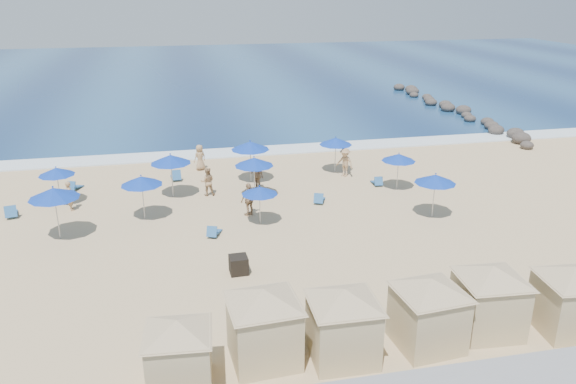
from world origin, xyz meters
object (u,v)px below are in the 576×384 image
(cabana_1, at_px, (264,316))
(cabana_3, at_px, (429,303))
(trash_bin, at_px, (239,265))
(umbrella_8, at_px, (336,141))
(umbrella_10, at_px, (435,179))
(beachgoer_2, at_px, (257,175))
(cabana_5, at_px, (572,291))
(cabana_4, at_px, (490,290))
(beachgoer_1, at_px, (208,182))
(umbrella_5, at_px, (260,190))
(rock_jetty, at_px, (453,109))
(cabana_0, at_px, (178,345))
(beachgoer_4, at_px, (200,157))
(umbrella_3, at_px, (171,159))
(beachgoer_0, at_px, (70,196))
(umbrella_4, at_px, (141,181))
(umbrella_6, at_px, (250,146))
(umbrella_1, at_px, (54,193))
(umbrella_9, at_px, (399,157))
(umbrella_2, at_px, (56,171))
(beachgoer_5, at_px, (249,199))
(umbrella_7, at_px, (254,162))
(beachgoer_3, at_px, (345,162))

(cabana_1, bearing_deg, cabana_3, -3.72)
(trash_bin, xyz_separation_m, umbrella_8, (8.04, 12.51, 1.74))
(umbrella_8, distance_m, umbrella_10, 8.95)
(beachgoer_2, bearing_deg, cabana_5, -2.60)
(cabana_4, relative_size, beachgoer_1, 2.69)
(cabana_3, distance_m, umbrella_5, 12.18)
(cabana_4, distance_m, umbrella_8, 18.66)
(rock_jetty, bearing_deg, cabana_0, -128.16)
(beachgoer_4, bearing_deg, cabana_5, 90.03)
(umbrella_3, distance_m, beachgoer_2, 5.22)
(cabana_0, relative_size, umbrella_5, 1.93)
(beachgoer_0, bearing_deg, umbrella_4, -138.43)
(umbrella_4, relative_size, umbrella_8, 1.01)
(cabana_5, distance_m, umbrella_6, 20.44)
(umbrella_5, xyz_separation_m, umbrella_8, (6.27, 7.45, 0.28))
(rock_jetty, height_order, trash_bin, rock_jetty)
(umbrella_10, bearing_deg, umbrella_1, 176.11)
(beachgoer_2, bearing_deg, umbrella_1, -94.63)
(umbrella_3, relative_size, umbrella_9, 1.14)
(umbrella_2, bearing_deg, rock_jetty, 27.81)
(cabana_1, relative_size, umbrella_10, 1.87)
(cabana_0, bearing_deg, cabana_4, 3.76)
(umbrella_10, bearing_deg, cabana_3, -116.65)
(beachgoer_5, bearing_deg, cabana_1, 55.09)
(umbrella_7, bearing_deg, umbrella_3, 165.03)
(rock_jetty, relative_size, umbrella_10, 10.69)
(rock_jetty, distance_m, umbrella_3, 32.50)
(cabana_3, height_order, umbrella_3, cabana_3)
(umbrella_1, bearing_deg, umbrella_9, 9.61)
(umbrella_1, xyz_separation_m, beachgoer_2, (10.60, 4.89, -1.44))
(umbrella_7, relative_size, beachgoer_3, 1.36)
(umbrella_6, xyz_separation_m, umbrella_8, (5.75, 0.73, -0.24))
(umbrella_7, height_order, beachgoer_3, umbrella_7)
(beachgoer_2, relative_size, beachgoer_5, 1.02)
(cabana_1, xyz_separation_m, umbrella_8, (7.97, 18.62, 0.45))
(trash_bin, relative_size, umbrella_3, 0.29)
(umbrella_4, xyz_separation_m, umbrella_9, (14.94, 1.56, -0.14))
(umbrella_8, xyz_separation_m, beachgoer_1, (-8.60, -2.61, -1.28))
(beachgoer_0, bearing_deg, cabana_1, -172.09)
(rock_jetty, distance_m, cabana_3, 39.18)
(umbrella_7, relative_size, beachgoer_2, 1.37)
(umbrella_3, relative_size, beachgoer_4, 1.53)
(umbrella_1, relative_size, umbrella_10, 1.10)
(cabana_5, relative_size, umbrella_9, 1.92)
(trash_bin, relative_size, beachgoer_0, 0.46)
(cabana_0, relative_size, umbrella_3, 1.55)
(cabana_0, distance_m, umbrella_3, 16.96)
(umbrella_6, xyz_separation_m, beachgoer_1, (-2.85, -1.88, -1.52))
(cabana_4, relative_size, umbrella_1, 1.66)
(cabana_0, bearing_deg, trash_bin, 68.62)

